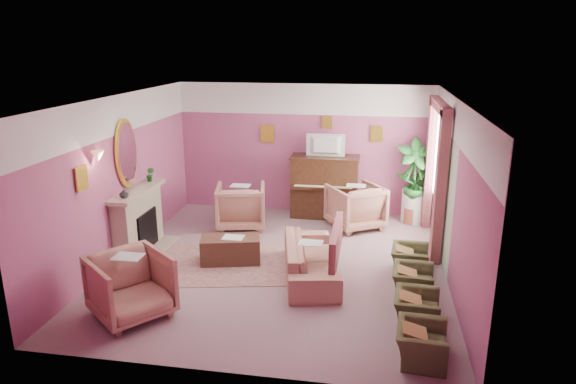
% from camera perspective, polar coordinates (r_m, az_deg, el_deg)
% --- Properties ---
extents(floor, '(5.50, 6.00, 0.01)m').
position_cam_1_polar(floor, '(8.80, -1.05, -8.11)').
color(floor, gray).
rests_on(floor, ground).
extents(ceiling, '(5.50, 6.00, 0.01)m').
position_cam_1_polar(ceiling, '(8.05, -1.15, 10.34)').
color(ceiling, white).
rests_on(ceiling, wall_back).
extents(wall_back, '(5.50, 0.02, 2.80)m').
position_cam_1_polar(wall_back, '(11.20, 1.77, 4.79)').
color(wall_back, '#804172').
rests_on(wall_back, floor).
extents(wall_front, '(5.50, 0.02, 2.80)m').
position_cam_1_polar(wall_front, '(5.56, -6.90, -7.55)').
color(wall_front, '#804172').
rests_on(wall_front, floor).
extents(wall_left, '(0.02, 6.00, 2.80)m').
position_cam_1_polar(wall_left, '(9.22, -18.15, 1.44)').
color(wall_left, '#804172').
rests_on(wall_left, floor).
extents(wall_right, '(0.02, 6.00, 2.80)m').
position_cam_1_polar(wall_right, '(8.28, 17.96, -0.19)').
color(wall_right, '#804172').
rests_on(wall_right, floor).
extents(picture_rail_band, '(5.50, 0.01, 0.65)m').
position_cam_1_polar(picture_rail_band, '(11.02, 1.81, 10.26)').
color(picture_rail_band, white).
rests_on(picture_rail_band, wall_back).
extents(stripe_panel, '(0.01, 3.00, 2.15)m').
position_cam_1_polar(stripe_panel, '(9.60, 16.68, 0.13)').
color(stripe_panel, '#AFC4A3').
rests_on(stripe_panel, wall_right).
extents(fireplace_surround, '(0.30, 1.40, 1.10)m').
position_cam_1_polar(fireplace_surround, '(9.56, -16.30, -3.21)').
color(fireplace_surround, tan).
rests_on(fireplace_surround, floor).
extents(fireplace_inset, '(0.18, 0.72, 0.68)m').
position_cam_1_polar(fireplace_inset, '(9.57, -15.69, -4.10)').
color(fireplace_inset, black).
rests_on(fireplace_inset, floor).
extents(fire_ember, '(0.06, 0.54, 0.10)m').
position_cam_1_polar(fire_ember, '(9.61, -15.39, -5.13)').
color(fire_ember, '#ED582E').
rests_on(fire_ember, floor).
extents(mantel_shelf, '(0.40, 1.55, 0.07)m').
position_cam_1_polar(mantel_shelf, '(9.38, -16.41, 0.06)').
color(mantel_shelf, tan).
rests_on(mantel_shelf, fireplace_surround).
extents(hearth, '(0.55, 1.50, 0.02)m').
position_cam_1_polar(hearth, '(9.66, -14.97, -6.30)').
color(hearth, tan).
rests_on(hearth, floor).
extents(mirror_frame, '(0.04, 0.72, 1.20)m').
position_cam_1_polar(mirror_frame, '(9.28, -17.53, 4.13)').
color(mirror_frame, yellow).
rests_on(mirror_frame, wall_left).
extents(mirror_glass, '(0.01, 0.60, 1.06)m').
position_cam_1_polar(mirror_glass, '(9.27, -17.39, 4.13)').
color(mirror_glass, white).
rests_on(mirror_glass, wall_left).
extents(sconce_shade, '(0.20, 0.20, 0.16)m').
position_cam_1_polar(sconce_shade, '(8.30, -20.37, 3.77)').
color(sconce_shade, '#EB946F').
rests_on(sconce_shade, wall_left).
extents(piano, '(1.40, 0.60, 1.30)m').
position_cam_1_polar(piano, '(11.01, 4.08, 0.54)').
color(piano, '#382012').
rests_on(piano, floor).
extents(piano_keyshelf, '(1.30, 0.12, 0.06)m').
position_cam_1_polar(piano_keyshelf, '(10.65, 3.90, 0.39)').
color(piano_keyshelf, '#382012').
rests_on(piano_keyshelf, piano).
extents(piano_keys, '(1.20, 0.08, 0.02)m').
position_cam_1_polar(piano_keys, '(10.64, 3.90, 0.60)').
color(piano_keys, white).
rests_on(piano_keys, piano).
extents(piano_top, '(1.45, 0.65, 0.04)m').
position_cam_1_polar(piano_top, '(10.85, 4.15, 3.89)').
color(piano_top, '#382012').
rests_on(piano_top, piano).
extents(television, '(0.80, 0.12, 0.48)m').
position_cam_1_polar(television, '(10.74, 4.16, 5.35)').
color(television, black).
rests_on(television, piano).
extents(print_back_left, '(0.30, 0.03, 0.38)m').
position_cam_1_polar(print_back_left, '(11.23, -2.32, 6.49)').
color(print_back_left, yellow).
rests_on(print_back_left, wall_back).
extents(print_back_right, '(0.26, 0.03, 0.34)m').
position_cam_1_polar(print_back_right, '(10.99, 9.84, 6.35)').
color(print_back_right, yellow).
rests_on(print_back_right, wall_back).
extents(print_back_mid, '(0.22, 0.03, 0.26)m').
position_cam_1_polar(print_back_mid, '(11.00, 4.37, 7.72)').
color(print_back_mid, yellow).
rests_on(print_back_mid, wall_back).
extents(print_left_wall, '(0.03, 0.28, 0.36)m').
position_cam_1_polar(print_left_wall, '(8.12, -21.95, 1.44)').
color(print_left_wall, yellow).
rests_on(print_left_wall, wall_left).
extents(window_blind, '(0.03, 1.40, 1.80)m').
position_cam_1_polar(window_blind, '(9.69, 16.61, 4.10)').
color(window_blind, silver).
rests_on(window_blind, wall_right).
extents(curtain_left, '(0.16, 0.34, 2.60)m').
position_cam_1_polar(curtain_left, '(8.88, 16.54, 0.37)').
color(curtain_left, '#91434D').
rests_on(curtain_left, floor).
extents(curtain_right, '(0.16, 0.34, 2.60)m').
position_cam_1_polar(curtain_right, '(10.66, 15.47, 3.06)').
color(curtain_right, '#91434D').
rests_on(curtain_right, floor).
extents(pelmet, '(0.16, 2.20, 0.16)m').
position_cam_1_polar(pelmet, '(9.54, 16.55, 9.17)').
color(pelmet, '#91434D').
rests_on(pelmet, wall_right).
extents(mantel_plant, '(0.16, 0.16, 0.28)m').
position_cam_1_polar(mantel_plant, '(9.81, -15.06, 1.90)').
color(mantel_plant, '#1E6222').
rests_on(mantel_plant, mantel_shelf).
extents(mantel_vase, '(0.16, 0.16, 0.16)m').
position_cam_1_polar(mantel_vase, '(8.92, -17.79, -0.15)').
color(mantel_vase, white).
rests_on(mantel_vase, mantel_shelf).
extents(area_rug, '(2.81, 2.27, 0.01)m').
position_cam_1_polar(area_rug, '(8.91, -5.92, -7.84)').
color(area_rug, '#956762').
rests_on(area_rug, floor).
extents(coffee_table, '(1.09, 0.72, 0.45)m').
position_cam_1_polar(coffee_table, '(8.88, -6.38, -6.39)').
color(coffee_table, '#492E1F').
rests_on(coffee_table, floor).
extents(table_paper, '(0.35, 0.28, 0.01)m').
position_cam_1_polar(table_paper, '(8.78, -6.11, -5.03)').
color(table_paper, white).
rests_on(table_paper, coffee_table).
extents(sofa, '(0.67, 2.01, 0.81)m').
position_cam_1_polar(sofa, '(8.25, 2.54, -6.76)').
color(sofa, tan).
rests_on(sofa, floor).
extents(sofa_throw, '(0.10, 1.52, 0.56)m').
position_cam_1_polar(sofa_throw, '(8.14, 5.36, -5.66)').
color(sofa_throw, '#91434D').
rests_on(sofa_throw, sofa).
extents(floral_armchair_left, '(0.95, 0.95, 0.99)m').
position_cam_1_polar(floral_armchair_left, '(10.39, -5.26, -1.34)').
color(floral_armchair_left, tan).
rests_on(floral_armchair_left, floor).
extents(floral_armchair_right, '(0.95, 0.95, 0.99)m').
position_cam_1_polar(floral_armchair_right, '(10.43, 7.50, -1.35)').
color(floral_armchair_right, tan).
rests_on(floral_armchair_right, floor).
extents(floral_armchair_front, '(0.95, 0.95, 0.99)m').
position_cam_1_polar(floral_armchair_front, '(7.39, -17.10, -9.65)').
color(floral_armchair_front, tan).
rests_on(floral_armchair_front, floor).
extents(olive_chair_a, '(0.48, 0.68, 0.59)m').
position_cam_1_polar(olive_chair_a, '(6.47, 14.65, -15.44)').
color(olive_chair_a, '#4B512C').
rests_on(olive_chair_a, floor).
extents(olive_chair_b, '(0.48, 0.68, 0.59)m').
position_cam_1_polar(olive_chair_b, '(7.18, 14.13, -12.01)').
color(olive_chair_b, '#4B512C').
rests_on(olive_chair_b, floor).
extents(olive_chair_c, '(0.48, 0.68, 0.59)m').
position_cam_1_polar(olive_chair_c, '(7.91, 13.72, -9.21)').
color(olive_chair_c, '#4B512C').
rests_on(olive_chair_c, floor).
extents(olive_chair_d, '(0.48, 0.68, 0.59)m').
position_cam_1_polar(olive_chair_d, '(8.66, 13.39, -6.89)').
color(olive_chair_d, '#4B512C').
rests_on(olive_chair_d, floor).
extents(side_table, '(0.52, 0.52, 0.70)m').
position_cam_1_polar(side_table, '(11.05, 13.83, -1.48)').
color(side_table, silver).
rests_on(side_table, floor).
extents(side_plant_big, '(0.30, 0.30, 0.34)m').
position_cam_1_polar(side_plant_big, '(10.90, 14.01, 1.12)').
color(side_plant_big, '#1E6222').
rests_on(side_plant_big, side_table).
extents(side_plant_small, '(0.16, 0.16, 0.28)m').
position_cam_1_polar(side_plant_small, '(10.82, 14.67, 0.80)').
color(side_plant_small, '#1E6222').
rests_on(side_plant_small, side_table).
extents(palm_pot, '(0.34, 0.34, 0.34)m').
position_cam_1_polar(palm_pot, '(11.01, 13.53, -2.50)').
color(palm_pot, '#9A4C3C').
rests_on(palm_pot, floor).
extents(palm_plant, '(0.76, 0.76, 1.44)m').
position_cam_1_polar(palm_plant, '(10.76, 13.84, 1.99)').
color(palm_plant, '#1E6222').
rests_on(palm_plant, palm_pot).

